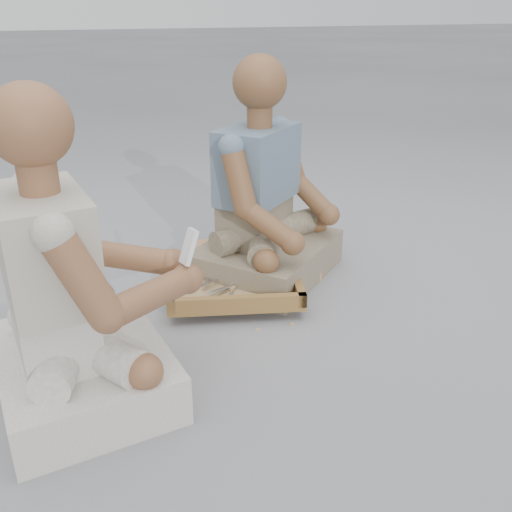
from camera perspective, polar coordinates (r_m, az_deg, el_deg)
name	(u,v)px	position (r m, az deg, el deg)	size (l,w,h in m)	color
ground	(260,344)	(2.08, 0.45, -8.84)	(60.00, 60.00, 0.00)	gray
carved_panel	(253,259)	(2.70, -0.33, -0.32)	(0.61, 0.41, 0.04)	#A67840
tool_tray	(234,284)	(2.37, -2.18, -2.83)	(0.63, 0.56, 0.07)	brown
chisel_0	(241,282)	(2.33, -1.49, -2.66)	(0.22, 0.07, 0.02)	silver
chisel_1	(231,287)	(2.32, -2.53, -3.11)	(0.21, 0.11, 0.02)	silver
chisel_2	(255,273)	(2.44, -0.09, -1.68)	(0.12, 0.20, 0.02)	silver
chisel_3	(252,278)	(2.37, -0.41, -2.23)	(0.22, 0.08, 0.02)	silver
chisel_4	(250,265)	(2.50, -0.63, -0.92)	(0.07, 0.22, 0.02)	silver
chisel_5	(229,270)	(2.47, -2.71, -1.37)	(0.10, 0.21, 0.02)	silver
chisel_6	(235,285)	(2.35, -2.12, -2.95)	(0.13, 0.20, 0.02)	silver
chisel_7	(230,274)	(2.41, -2.63, -1.82)	(0.21, 0.11, 0.02)	silver
chisel_8	(216,269)	(2.46, -4.06, -1.29)	(0.14, 0.19, 0.02)	silver
wood_chip_0	(207,277)	(2.58, -4.96, -2.06)	(0.02, 0.01, 0.00)	tan
wood_chip_1	(195,291)	(2.45, -6.09, -3.55)	(0.02, 0.01, 0.00)	tan
wood_chip_2	(190,287)	(2.49, -6.60, -3.10)	(0.02, 0.01, 0.00)	tan
wood_chip_3	(292,324)	(2.21, 3.59, -6.81)	(0.02, 0.01, 0.00)	tan
wood_chip_4	(246,290)	(2.46, -1.05, -3.40)	(0.02, 0.01, 0.00)	tan
wood_chip_5	(242,271)	(2.62, -1.42, -1.55)	(0.02, 0.01, 0.00)	tan
wood_chip_6	(250,296)	(2.41, -0.57, -4.00)	(0.02, 0.01, 0.00)	tan
wood_chip_7	(169,315)	(2.29, -8.71, -5.83)	(0.02, 0.01, 0.00)	tan
wood_chip_8	(258,330)	(2.17, 0.18, -7.36)	(0.02, 0.01, 0.00)	tan
wood_chip_9	(140,285)	(2.55, -11.53, -2.85)	(0.02, 0.01, 0.00)	tan
wood_chip_10	(201,304)	(2.36, -5.51, -4.76)	(0.02, 0.01, 0.00)	tan
wood_chip_11	(305,292)	(2.44, 4.90, -3.62)	(0.02, 0.01, 0.00)	tan
wood_chip_12	(218,302)	(2.36, -3.81, -4.58)	(0.02, 0.01, 0.00)	tan
craftsman	(71,301)	(1.77, -17.99, -4.32)	(0.67, 0.66, 0.95)	silver
companion	(265,207)	(2.49, 0.91, 4.88)	(0.78, 0.76, 0.95)	gray
mobile_phone	(189,247)	(1.74, -6.73, 0.95)	(0.06, 0.06, 0.11)	white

